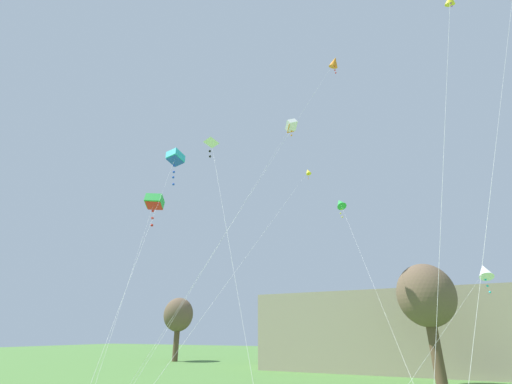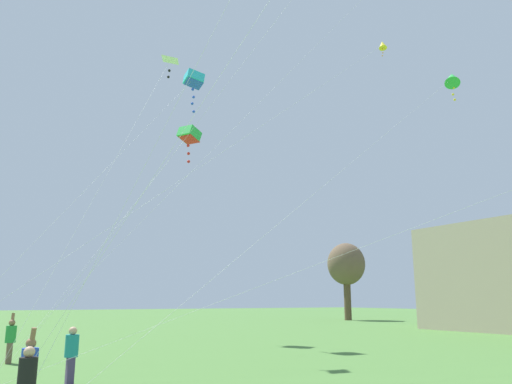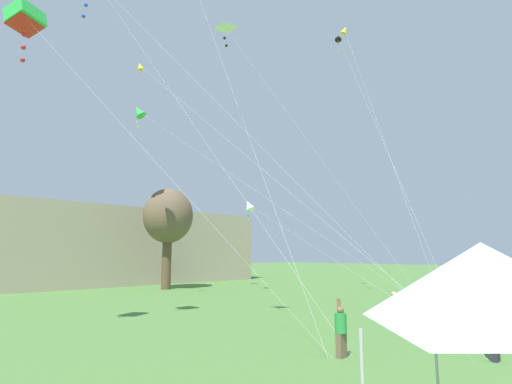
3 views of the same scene
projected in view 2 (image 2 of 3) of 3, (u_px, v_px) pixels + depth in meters
The scene contains 11 objects.
tree_near_right at pixel (346, 265), 60.30m from camera, with size 4.52×4.52×9.12m.
tree_far_centre at pixel (473, 258), 47.80m from camera, with size 4.38×4.38×8.83m.
person_black_shirt at pixel (27, 383), 9.67m from camera, with size 0.35×0.35×1.48m.
person_blue_shirt at pixel (29, 370), 11.11m from camera, with size 0.36×0.36×1.77m.
person_green_shirt at pixel (10, 339), 19.13m from camera, with size 0.39×0.39×1.88m.
person_teal_shirt at pixel (71, 353), 14.40m from camera, with size 0.38×0.38×1.61m.
kite_cyan_box_0 at pixel (194, 80), 31.41m from camera, with size 8.70×13.03×16.49m.
kite_white_delta_3 at pixel (170, 61), 24.73m from camera, with size 7.26×7.41×14.20m.
kite_green_box_4 at pixel (189, 135), 32.87m from camera, with size 8.02×10.68×13.57m.
kite_green_diamond_5 at pixel (452, 79), 29.14m from camera, with size 6.76×22.15×15.78m.
kite_yellow_diamond_9 at pixel (381, 46), 29.43m from camera, with size 1.19×22.17×17.51m.
Camera 2 is at (18.66, 7.37, 2.38)m, focal length 35.00 mm.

